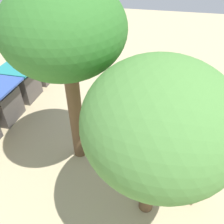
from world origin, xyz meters
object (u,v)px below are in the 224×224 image
(market_stall_white, at_px, (40,68))
(feed_bucket, at_px, (146,137))
(elephant, at_px, (122,118))
(wooden_bench, at_px, (183,122))
(person_handler, at_px, (136,141))
(shade_tree_secondary, at_px, (160,120))
(market_stall_blue, at_px, (1,104))
(shade_tree_main, at_px, (65,32))
(picnic_table_near, at_px, (189,180))
(market_stall_teal, at_px, (23,84))

(market_stall_white, xyz_separation_m, feed_bucket, (-5.13, -9.40, -0.98))
(elephant, xyz_separation_m, wooden_bench, (1.14, -3.68, -0.48))
(elephant, distance_m, person_handler, 2.04)
(shade_tree_secondary, height_order, market_stall_blue, shade_tree_secondary)
(shade_tree_main, height_order, picnic_table_near, shade_tree_main)
(shade_tree_secondary, distance_m, market_stall_blue, 11.37)
(elephant, distance_m, market_stall_teal, 8.10)
(picnic_table_near, bearing_deg, market_stall_blue, 13.69)
(person_handler, xyz_separation_m, wooden_bench, (2.85, -2.57, -0.48))
(person_handler, distance_m, market_stall_teal, 9.71)
(person_handler, height_order, market_stall_white, market_stall_white)
(person_handler, relative_size, shade_tree_main, 0.19)
(market_stall_blue, bearing_deg, shade_tree_main, -107.29)
(shade_tree_secondary, relative_size, market_stall_teal, 2.76)
(feed_bucket, bearing_deg, shade_tree_secondary, -174.13)
(shade_tree_main, xyz_separation_m, shade_tree_secondary, (-2.36, -3.91, -1.72))
(market_stall_blue, distance_m, market_stall_teal, 2.60)
(person_handler, height_order, shade_tree_main, shade_tree_main)
(market_stall_white, bearing_deg, market_stall_blue, 180.00)
(shade_tree_main, distance_m, picnic_table_near, 8.44)
(feed_bucket, bearing_deg, person_handler, 159.79)
(shade_tree_secondary, bearing_deg, person_handler, 16.67)
(shade_tree_main, height_order, market_stall_white, shade_tree_main)
(shade_tree_main, height_order, market_stall_blue, shade_tree_main)
(shade_tree_main, relative_size, wooden_bench, 6.25)
(elephant, distance_m, market_stall_blue, 7.85)
(shade_tree_secondary, distance_m, market_stall_teal, 12.56)
(market_stall_teal, bearing_deg, market_stall_blue, 180.00)
(shade_tree_main, height_order, feed_bucket, shade_tree_main)
(picnic_table_near, xyz_separation_m, market_stall_teal, (5.38, 11.68, 0.55))
(picnic_table_near, bearing_deg, feed_bucket, -24.25)
(wooden_bench, relative_size, market_stall_teal, 0.55)
(elephant, height_order, shade_tree_secondary, shade_tree_secondary)
(wooden_bench, bearing_deg, market_stall_white, 38.53)
(shade_tree_secondary, distance_m, market_stall_white, 14.14)
(wooden_bench, distance_m, picnic_table_near, 4.45)
(feed_bucket, bearing_deg, market_stall_teal, 74.92)
(picnic_table_near, bearing_deg, person_handler, -3.01)
(shade_tree_main, distance_m, market_stall_white, 10.75)
(market_stall_teal, bearing_deg, picnic_table_near, -114.73)
(market_stall_blue, xyz_separation_m, market_stall_white, (5.20, 0.00, 0.00))
(wooden_bench, distance_m, market_stall_blue, 11.64)
(person_handler, relative_size, shade_tree_secondary, 0.23)
(elephant, xyz_separation_m, market_stall_teal, (2.08, 7.83, 0.19))
(feed_bucket, bearing_deg, wooden_bench, -52.86)
(shade_tree_secondary, relative_size, feed_bucket, 19.29)
(elephant, bearing_deg, market_stall_blue, -109.47)
(shade_tree_main, bearing_deg, elephant, -38.81)
(wooden_bench, height_order, market_stall_teal, market_stall_teal)
(market_stall_white, bearing_deg, market_stall_teal, 180.00)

